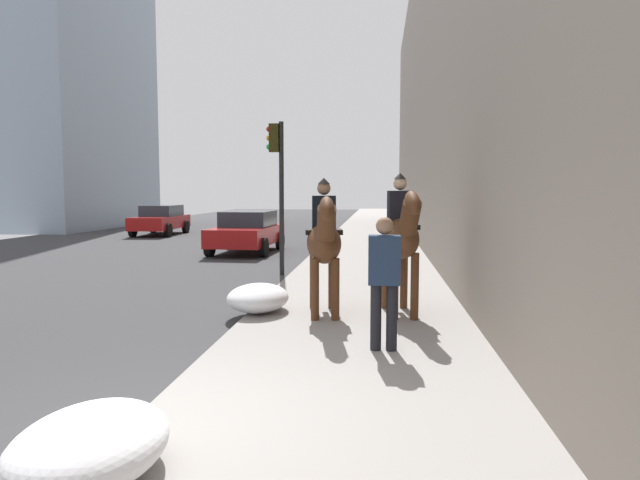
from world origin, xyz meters
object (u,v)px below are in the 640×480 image
object	(u,v)px
car_near_lane	(161,219)
traffic_light_near_curb	(278,173)
mounted_horse_far	(401,236)
car_mid_lane	(247,231)
pedestrian_greeting	(384,274)
mounted_horse_near	(324,240)

from	to	relation	value
car_near_lane	traffic_light_near_curb	bearing A→B (deg)	31.33
mounted_horse_far	car_mid_lane	world-z (taller)	mounted_horse_far
mounted_horse_far	car_near_lane	bearing A→B (deg)	-155.83
pedestrian_greeting	car_near_lane	bearing A→B (deg)	28.52
car_mid_lane	traffic_light_near_curb	distance (m)	5.74
pedestrian_greeting	traffic_light_near_curb	world-z (taller)	traffic_light_near_curb
mounted_horse_near	mounted_horse_far	size ratio (longest dim) A/B	0.97
mounted_horse_far	car_near_lane	world-z (taller)	mounted_horse_far
mounted_horse_near	traffic_light_near_curb	distance (m)	5.44
car_near_lane	car_mid_lane	distance (m)	9.53
pedestrian_greeting	car_near_lane	distance (m)	22.14
mounted_horse_far	traffic_light_near_curb	xyz separation A→B (m)	(4.88, 2.90, 1.17)
mounted_horse_far	traffic_light_near_curb	world-z (taller)	traffic_light_near_curb
mounted_horse_far	pedestrian_greeting	world-z (taller)	mounted_horse_far
traffic_light_near_curb	car_near_lane	bearing A→B (deg)	33.01
traffic_light_near_curb	car_mid_lane	bearing A→B (deg)	21.68
mounted_horse_near	mounted_horse_far	xyz separation A→B (m)	(0.15, -1.24, 0.07)
mounted_horse_near	mounted_horse_far	distance (m)	1.25
car_near_lane	traffic_light_near_curb	world-z (taller)	traffic_light_near_curb
car_mid_lane	mounted_horse_near	bearing A→B (deg)	22.19
car_mid_lane	mounted_horse_far	bearing A→B (deg)	28.48
mounted_horse_far	traffic_light_near_curb	size ratio (longest dim) A/B	0.60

